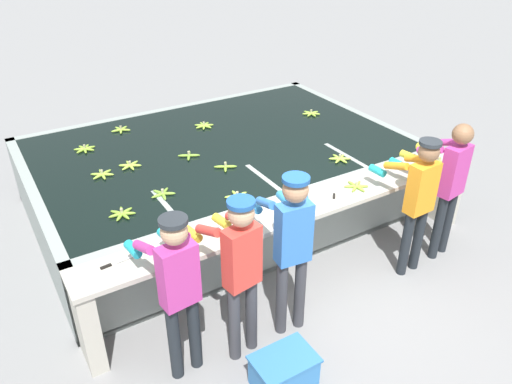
{
  "coord_description": "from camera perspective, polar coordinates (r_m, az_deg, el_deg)",
  "views": [
    {
      "loc": [
        -2.74,
        -3.36,
        3.69
      ],
      "look_at": [
        0.0,
        1.16,
        0.66
      ],
      "focal_mm": 35.0,
      "sensor_mm": 36.0,
      "label": 1
    }
  ],
  "objects": [
    {
      "name": "wash_tank",
      "position": [
        6.91,
        -4.05,
        1.93
      ],
      "size": [
        4.87,
        3.32,
        0.94
      ],
      "color": "gray",
      "rests_on": "ground"
    },
    {
      "name": "banana_bunch_floating_4",
      "position": [
        6.38,
        -7.68,
        4.17
      ],
      "size": [
        0.27,
        0.27,
        0.08
      ],
      "color": "#75A333",
      "rests_on": "wash_tank"
    },
    {
      "name": "banana_bunch_floating_1",
      "position": [
        6.33,
        9.56,
        3.78
      ],
      "size": [
        0.26,
        0.28,
        0.08
      ],
      "color": "#9EC642",
      "rests_on": "wash_tank"
    },
    {
      "name": "worker_0",
      "position": [
        4.23,
        -8.98,
        -10.2
      ],
      "size": [
        0.45,
        0.73,
        1.64
      ],
      "color": "#1E2328",
      "rests_on": "ground"
    },
    {
      "name": "banana_bunch_floating_10",
      "position": [
        6.27,
        -14.2,
        2.97
      ],
      "size": [
        0.26,
        0.28,
        0.08
      ],
      "color": "#9EC642",
      "rests_on": "wash_tank"
    },
    {
      "name": "worker_1",
      "position": [
        4.34,
        -1.88,
        -8.26
      ],
      "size": [
        0.48,
        0.74,
        1.67
      ],
      "color": "#38383D",
      "rests_on": "ground"
    },
    {
      "name": "banana_bunch_floating_6",
      "position": [
        5.3,
        -15.07,
        -2.4
      ],
      "size": [
        0.27,
        0.28,
        0.08
      ],
      "color": "#7FAD33",
      "rests_on": "wash_tank"
    },
    {
      "name": "ground_plane",
      "position": [
        5.69,
        6.18,
        -10.76
      ],
      "size": [
        80.0,
        80.0,
        0.0
      ],
      "primitive_type": "plane",
      "color": "gray",
      "rests_on": "ground"
    },
    {
      "name": "knife_1",
      "position": [
        4.63,
        -15.97,
        -7.86
      ],
      "size": [
        0.35,
        0.06,
        0.02
      ],
      "color": "silver",
      "rests_on": "work_ledge"
    },
    {
      "name": "banana_bunch_floating_11",
      "position": [
        7.73,
        6.32,
        8.93
      ],
      "size": [
        0.28,
        0.28,
        0.08
      ],
      "color": "#93BC3D",
      "rests_on": "wash_tank"
    },
    {
      "name": "banana_bunch_floating_5",
      "position": [
        6.06,
        -3.52,
        2.92
      ],
      "size": [
        0.26,
        0.26,
        0.08
      ],
      "color": "#7FAD33",
      "rests_on": "wash_tank"
    },
    {
      "name": "crate",
      "position": [
        4.64,
        3.21,
        -19.75
      ],
      "size": [
        0.55,
        0.39,
        0.32
      ],
      "color": "#3375B7",
      "rests_on": "ground"
    },
    {
      "name": "banana_bunch_floating_3",
      "position": [
        5.56,
        -10.61,
        -0.19
      ],
      "size": [
        0.27,
        0.27,
        0.08
      ],
      "color": "#75A333",
      "rests_on": "wash_tank"
    },
    {
      "name": "worker_3",
      "position": [
        5.64,
        18.02,
        -0.32
      ],
      "size": [
        0.42,
        0.72,
        1.64
      ],
      "color": "#1E2328",
      "rests_on": "ground"
    },
    {
      "name": "banana_bunch_floating_2",
      "position": [
        6.14,
        -17.17,
        1.94
      ],
      "size": [
        0.27,
        0.28,
        0.08
      ],
      "color": "#93BC3D",
      "rests_on": "wash_tank"
    },
    {
      "name": "work_ledge",
      "position": [
        5.43,
        5.14,
        -4.07
      ],
      "size": [
        4.87,
        0.45,
        0.94
      ],
      "color": "#B7B2A3",
      "rests_on": "ground"
    },
    {
      "name": "banana_bunch_floating_0",
      "position": [
        7.27,
        -5.97,
        7.56
      ],
      "size": [
        0.28,
        0.28,
        0.08
      ],
      "color": "#93BC3D",
      "rests_on": "wash_tank"
    },
    {
      "name": "banana_bunch_floating_8",
      "position": [
        6.88,
        -18.98,
        4.68
      ],
      "size": [
        0.28,
        0.28,
        0.08
      ],
      "color": "#8CB738",
      "rests_on": "wash_tank"
    },
    {
      "name": "knife_0",
      "position": [
        5.56,
        8.93,
        -0.09
      ],
      "size": [
        0.25,
        0.29,
        0.02
      ],
      "color": "silver",
      "rests_on": "work_ledge"
    },
    {
      "name": "worker_2",
      "position": [
        4.57,
        4.08,
        -5.49
      ],
      "size": [
        0.46,
        0.74,
        1.72
      ],
      "color": "#38383D",
      "rests_on": "ground"
    },
    {
      "name": "worker_4",
      "position": [
        6.04,
        21.29,
        1.4
      ],
      "size": [
        0.47,
        0.74,
        1.69
      ],
      "color": "#1E2328",
      "rests_on": "ground"
    },
    {
      "name": "banana_bunch_ledge_2",
      "position": [
        6.56,
        20.06,
        3.32
      ],
      "size": [
        0.27,
        0.27,
        0.08
      ],
      "color": "#93BC3D",
      "rests_on": "work_ledge"
    },
    {
      "name": "banana_bunch_floating_7",
      "position": [
        5.42,
        -2.16,
        -0.51
      ],
      "size": [
        0.28,
        0.27,
        0.08
      ],
      "color": "#9EC642",
      "rests_on": "wash_tank"
    },
    {
      "name": "banana_bunch_ledge_1",
      "position": [
        4.62,
        -8.55,
        -6.82
      ],
      "size": [
        0.28,
        0.27,
        0.08
      ],
      "color": "#7FAD33",
      "rests_on": "work_ledge"
    },
    {
      "name": "banana_bunch_ledge_0",
      "position": [
        5.72,
        11.39,
        0.65
      ],
      "size": [
        0.26,
        0.28,
        0.08
      ],
      "color": "#8CB738",
      "rests_on": "work_ledge"
    },
    {
      "name": "banana_bunch_floating_9",
      "position": [
        7.34,
        -15.18,
        6.89
      ],
      "size": [
        0.27,
        0.28,
        0.08
      ],
      "color": "#93BC3D",
      "rests_on": "wash_tank"
    }
  ]
}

